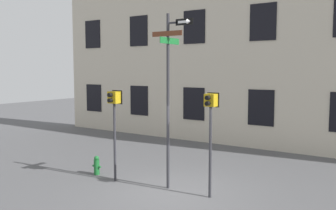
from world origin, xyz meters
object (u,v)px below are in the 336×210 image
pedestrian_signal_right (211,118)px  fire_hydrant (97,165)px  street_sign_pole (170,87)px  pedestrian_signal_left (114,110)px

pedestrian_signal_right → fire_hydrant: pedestrian_signal_right is taller
street_sign_pole → pedestrian_signal_left: 2.06m
street_sign_pole → pedestrian_signal_right: street_sign_pole is taller
fire_hydrant → pedestrian_signal_right: bearing=1.6°
street_sign_pole → pedestrian_signal_left: (-1.88, -0.32, -0.76)m
pedestrian_signal_left → fire_hydrant: (-1.00, 0.19, -1.97)m
street_sign_pole → fire_hydrant: 3.97m
street_sign_pole → pedestrian_signal_left: size_ratio=1.78×
pedestrian_signal_left → pedestrian_signal_right: (3.24, 0.31, -0.04)m
fire_hydrant → street_sign_pole: bearing=2.7°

